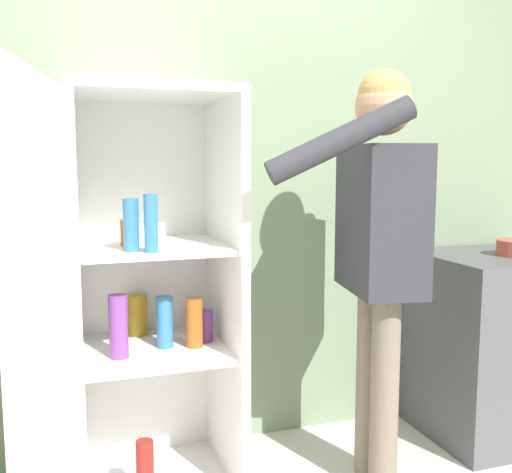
# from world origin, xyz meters

# --- Properties ---
(wall_back) EXTENTS (7.00, 0.06, 2.55)m
(wall_back) POSITION_xyz_m (0.00, 0.98, 1.27)
(wall_back) COLOR gray
(wall_back) RESTS_ON ground_plane
(refrigerator) EXTENTS (0.83, 1.24, 1.66)m
(refrigerator) POSITION_xyz_m (-0.34, 0.54, 0.83)
(refrigerator) COLOR white
(refrigerator) RESTS_ON ground_plane
(person) EXTENTS (0.73, 0.59, 1.74)m
(person) POSITION_xyz_m (0.64, 0.36, 1.11)
(person) COLOR #726656
(person) RESTS_ON ground_plane
(counter) EXTENTS (0.69, 0.64, 0.92)m
(counter) POSITION_xyz_m (1.46, 0.61, 0.46)
(counter) COLOR #4C4C51
(counter) RESTS_ON ground_plane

